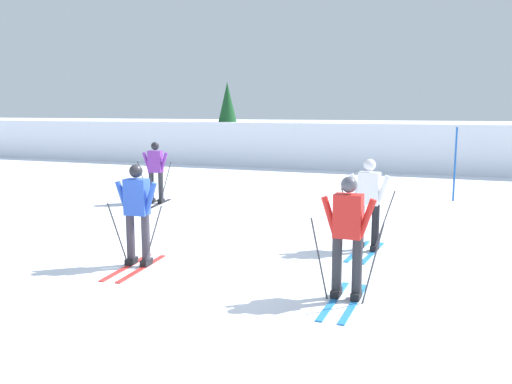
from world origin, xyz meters
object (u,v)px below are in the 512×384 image
skier_blue (137,212)px  skier_red (348,231)px  skier_white (369,200)px  skier_purple (156,169)px  trail_marker_pole (455,164)px  conifer_far_right (227,115)px

skier_blue → skier_red: (3.58, -0.31, 0.04)m
skier_white → skier_blue: size_ratio=1.00×
skier_purple → trail_marker_pole: bearing=23.5°
skier_blue → skier_red: 3.59m
skier_purple → trail_marker_pole: (7.75, 3.36, 0.10)m
skier_purple → skier_red: same height
skier_white → conifer_far_right: 16.53m
skier_purple → conifer_far_right: size_ratio=0.44×
conifer_far_right → skier_purple: bearing=-76.3°
skier_white → trail_marker_pole: (1.38, 6.39, 0.10)m
conifer_far_right → skier_red: bearing=-61.0°
skier_purple → skier_blue: (2.95, -5.42, -0.04)m
trail_marker_pole → conifer_far_right: (-10.37, 7.41, 1.30)m
conifer_far_right → skier_blue: bearing=-71.0°
skier_purple → conifer_far_right: bearing=103.7°
skier_blue → trail_marker_pole: trail_marker_pole is taller
skier_white → skier_purple: 7.05m
skier_purple → trail_marker_pole: 8.45m
skier_red → trail_marker_pole: 9.17m
skier_purple → trail_marker_pole: size_ratio=0.81×
skier_red → conifer_far_right: (-9.15, 16.50, 1.40)m
skier_white → skier_red: size_ratio=1.00×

